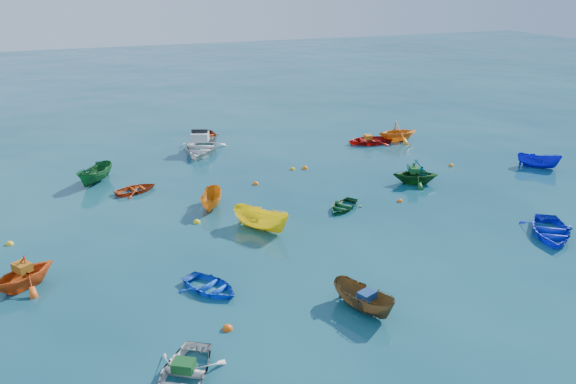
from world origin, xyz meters
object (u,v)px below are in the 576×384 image
object	(u,v)px
dinghy_blue_sw	(211,290)
dinghy_blue_se	(550,236)
motorboat_white	(201,152)
dinghy_white_near	(184,380)

from	to	relation	value
dinghy_blue_sw	dinghy_blue_se	xyz separation A→B (m)	(16.70, -0.80, 0.00)
dinghy_blue_sw	dinghy_blue_se	bearing A→B (deg)	-34.53
dinghy_blue_sw	motorboat_white	world-z (taller)	motorboat_white
dinghy_blue_se	motorboat_white	bearing A→B (deg)	158.65
dinghy_blue_sw	dinghy_blue_se	world-z (taller)	dinghy_blue_se
dinghy_white_near	dinghy_blue_se	size ratio (longest dim) A/B	0.87
dinghy_white_near	dinghy_blue_se	distance (m)	19.19
dinghy_blue_se	motorboat_white	xyz separation A→B (m)	(-13.13, 19.38, 0.00)
dinghy_blue_sw	dinghy_white_near	world-z (taller)	dinghy_white_near
dinghy_blue_sw	dinghy_blue_se	distance (m)	16.72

